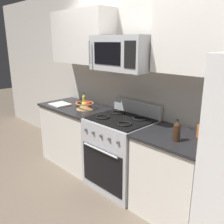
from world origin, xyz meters
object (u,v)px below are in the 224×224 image
object	(u,v)px
range_oven	(121,152)
utensil_crock	(205,130)
microwave	(124,53)
apple_loose	(78,103)
fruit_basket	(85,105)
bottle_soy	(177,131)
bottle_oil	(84,99)
cutting_board	(60,104)

from	to	relation	value
range_oven	utensil_crock	world-z (taller)	utensil_crock
microwave	apple_loose	distance (m)	1.20
range_oven	utensil_crock	bearing A→B (deg)	10.64
fruit_basket	bottle_soy	distance (m)	1.54
microwave	utensil_crock	world-z (taller)	microwave
bottle_soy	range_oven	bearing A→B (deg)	172.54
bottle_soy	bottle_oil	size ratio (longest dim) A/B	1.24
microwave	bottle_soy	size ratio (longest dim) A/B	3.36
utensil_crock	cutting_board	bearing A→B (deg)	-171.81
bottle_soy	apple_loose	bearing A→B (deg)	175.29
utensil_crock	fruit_basket	distance (m)	1.68
bottle_oil	bottle_soy	bearing A→B (deg)	-8.27
apple_loose	bottle_soy	size ratio (longest dim) A/B	0.31
fruit_basket	bottle_soy	size ratio (longest dim) A/B	1.17
cutting_board	bottle_soy	world-z (taller)	bottle_soy
utensil_crock	bottle_oil	world-z (taller)	utensil_crock
fruit_basket	cutting_board	distance (m)	0.47
microwave	utensil_crock	bearing A→B (deg)	9.00
utensil_crock	bottle_soy	size ratio (longest dim) A/B	1.51
microwave	apple_loose	xyz separation A→B (m)	(-0.92, 0.01, -0.76)
range_oven	cutting_board	distance (m)	1.24
microwave	cutting_board	xyz separation A→B (m)	(-1.16, -0.15, -0.79)
range_oven	utensil_crock	xyz separation A→B (m)	(0.97, 0.18, 0.51)
fruit_basket	cutting_board	bearing A→B (deg)	-164.79
range_oven	cutting_board	world-z (taller)	range_oven
range_oven	fruit_basket	world-z (taller)	range_oven
fruit_basket	bottle_soy	bearing A→B (deg)	-4.08
cutting_board	bottle_soy	size ratio (longest dim) A/B	1.27
range_oven	microwave	distance (m)	1.23
fruit_basket	microwave	bearing A→B (deg)	2.30
range_oven	bottle_oil	size ratio (longest dim) A/B	6.06
utensil_crock	bottle_oil	distance (m)	1.88
microwave	apple_loose	size ratio (longest dim) A/B	10.95
fruit_basket	bottle_oil	xyz separation A→B (m)	(-0.21, 0.14, 0.03)
microwave	fruit_basket	world-z (taller)	microwave
fruit_basket	bottle_oil	size ratio (longest dim) A/B	1.45
microwave	bottle_oil	distance (m)	1.16
range_oven	bottle_soy	xyz separation A→B (m)	(0.83, -0.11, 0.54)
bottle_oil	fruit_basket	bearing A→B (deg)	-34.87
range_oven	cutting_board	size ratio (longest dim) A/B	3.83
apple_loose	bottle_soy	distance (m)	1.76
microwave	fruit_basket	xyz separation A→B (m)	(-0.70, -0.03, -0.74)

